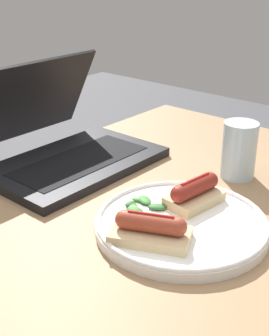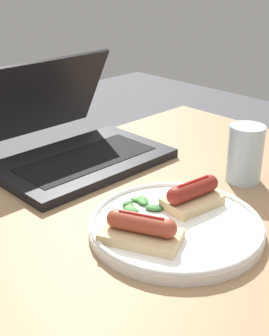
% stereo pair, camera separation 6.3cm
% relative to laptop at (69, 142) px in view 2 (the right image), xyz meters
% --- Properties ---
extents(desk, '(1.17, 0.77, 0.70)m').
position_rel_laptop_xyz_m(desk, '(-0.12, -0.30, -0.12)').
color(desk, '#93704C').
rests_on(desk, ground_plane).
extents(laptop, '(0.34, 0.31, 0.20)m').
position_rel_laptop_xyz_m(laptop, '(0.00, 0.00, 0.00)').
color(laptop, black).
rests_on(laptop, desk).
extents(plate, '(0.27, 0.27, 0.02)m').
position_rel_laptop_xyz_m(plate, '(-0.06, -0.34, -0.03)').
color(plate, white).
rests_on(plate, desk).
extents(sausage_toast_left, '(0.10, 0.07, 0.05)m').
position_rel_laptop_xyz_m(sausage_toast_left, '(0.00, -0.32, -0.00)').
color(sausage_toast_left, '#D6B784').
rests_on(sausage_toast_left, plate).
extents(sausage_toast_middle, '(0.10, 0.13, 0.04)m').
position_rel_laptop_xyz_m(sausage_toast_middle, '(-0.13, -0.34, -0.00)').
color(sausage_toast_middle, '#D6B784').
rests_on(sausage_toast_middle, plate).
extents(salad_pile, '(0.07, 0.07, 0.01)m').
position_rel_laptop_xyz_m(salad_pile, '(-0.06, -0.27, -0.02)').
color(salad_pile, '#4C8E3D').
rests_on(salad_pile, plate).
extents(drinking_glass, '(0.07, 0.07, 0.11)m').
position_rel_laptop_xyz_m(drinking_glass, '(0.17, -0.31, 0.02)').
color(drinking_glass, silver).
rests_on(drinking_glass, desk).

